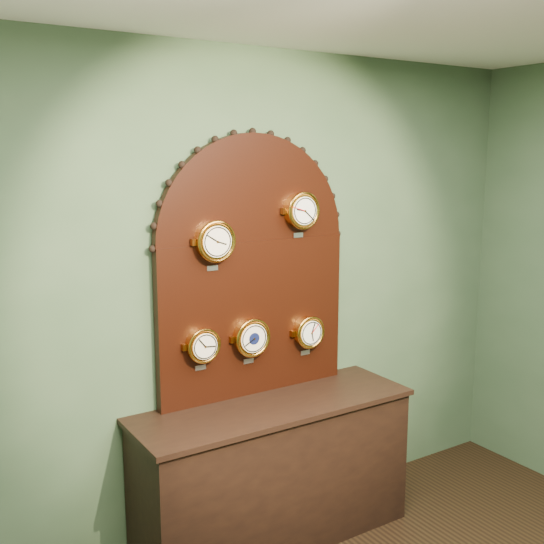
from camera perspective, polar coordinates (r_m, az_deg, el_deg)
wall_back at (r=3.80m, az=-2.03°, el=-2.10°), size 4.00×0.00×4.00m
shop_counter at (r=3.92m, az=0.16°, el=-17.26°), size 1.60×0.50×0.80m
display_board at (r=3.71m, az=-1.66°, el=1.17°), size 1.26×0.06×1.53m
roman_clock at (r=3.50m, az=-5.02°, el=2.70°), size 0.23×0.08×0.28m
arabic_clock at (r=3.78m, az=2.61°, el=5.39°), size 0.22×0.08×0.27m
hygrometer at (r=3.58m, az=-6.09°, el=-6.39°), size 0.20×0.08×0.25m
barometer at (r=3.72m, az=-1.83°, el=-5.74°), size 0.23×0.08×0.28m
tide_clock at (r=3.94m, az=3.21°, el=-5.25°), size 0.20×0.08×0.25m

